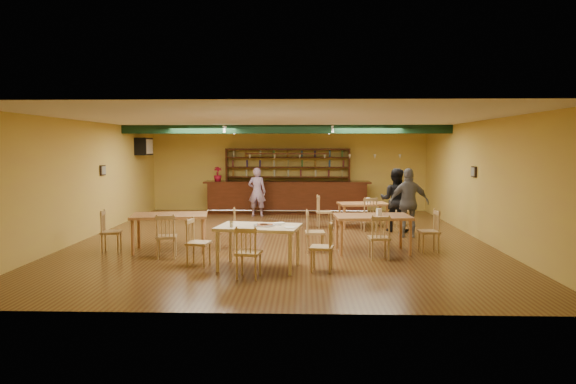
{
  "coord_description": "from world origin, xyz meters",
  "views": [
    {
      "loc": [
        0.57,
        -13.22,
        2.36
      ],
      "look_at": [
        0.14,
        0.6,
        1.15
      ],
      "focal_mm": 32.7,
      "sensor_mm": 36.0,
      "label": 1
    }
  ],
  "objects_px": {
    "near_table": "(259,247)",
    "dining_table_c": "(170,233)",
    "dining_table_d": "(372,234)",
    "patron_right_a": "(395,200)",
    "patron_bar": "(257,192)",
    "dining_table_b": "(363,215)",
    "bar_counter": "(287,197)"
  },
  "relations": [
    {
      "from": "dining_table_b",
      "to": "patron_right_a",
      "type": "relative_size",
      "value": 0.81
    },
    {
      "from": "dining_table_d",
      "to": "near_table",
      "type": "relative_size",
      "value": 1.07
    },
    {
      "from": "bar_counter",
      "to": "dining_table_b",
      "type": "bearing_deg",
      "value": -52.77
    },
    {
      "from": "near_table",
      "to": "patron_right_a",
      "type": "bearing_deg",
      "value": 62.23
    },
    {
      "from": "patron_bar",
      "to": "dining_table_d",
      "type": "bearing_deg",
      "value": 123.84
    },
    {
      "from": "dining_table_c",
      "to": "bar_counter",
      "type": "bearing_deg",
      "value": 61.17
    },
    {
      "from": "dining_table_c",
      "to": "near_table",
      "type": "relative_size",
      "value": 1.07
    },
    {
      "from": "bar_counter",
      "to": "dining_table_d",
      "type": "xyz_separation_m",
      "value": [
        2.12,
        -6.77,
        -0.15
      ]
    },
    {
      "from": "patron_right_a",
      "to": "near_table",
      "type": "bearing_deg",
      "value": 73.52
    },
    {
      "from": "dining_table_c",
      "to": "near_table",
      "type": "distance_m",
      "value": 2.7
    },
    {
      "from": "dining_table_c",
      "to": "patron_bar",
      "type": "distance_m",
      "value": 6.12
    },
    {
      "from": "dining_table_c",
      "to": "patron_right_a",
      "type": "distance_m",
      "value": 6.28
    },
    {
      "from": "dining_table_d",
      "to": "patron_bar",
      "type": "relative_size",
      "value": 1.0
    },
    {
      "from": "dining_table_d",
      "to": "patron_right_a",
      "type": "xyz_separation_m",
      "value": [
        1.0,
        2.91,
        0.46
      ]
    },
    {
      "from": "bar_counter",
      "to": "dining_table_b",
      "type": "relative_size",
      "value": 4.12
    },
    {
      "from": "dining_table_b",
      "to": "patron_bar",
      "type": "height_order",
      "value": "patron_bar"
    },
    {
      "from": "bar_counter",
      "to": "near_table",
      "type": "bearing_deg",
      "value": -91.87
    },
    {
      "from": "dining_table_d",
      "to": "bar_counter",
      "type": "bearing_deg",
      "value": 103.78
    },
    {
      "from": "dining_table_d",
      "to": "patron_right_a",
      "type": "distance_m",
      "value": 3.11
    },
    {
      "from": "patron_bar",
      "to": "patron_right_a",
      "type": "bearing_deg",
      "value": 149.83
    },
    {
      "from": "near_table",
      "to": "dining_table_c",
      "type": "bearing_deg",
      "value": 151.75
    },
    {
      "from": "patron_bar",
      "to": "patron_right_a",
      "type": "height_order",
      "value": "patron_right_a"
    },
    {
      "from": "dining_table_b",
      "to": "dining_table_d",
      "type": "xyz_separation_m",
      "value": [
        -0.2,
        -3.71,
        0.06
      ]
    },
    {
      "from": "bar_counter",
      "to": "dining_table_b",
      "type": "height_order",
      "value": "bar_counter"
    },
    {
      "from": "dining_table_b",
      "to": "patron_right_a",
      "type": "height_order",
      "value": "patron_right_a"
    },
    {
      "from": "near_table",
      "to": "dining_table_d",
      "type": "bearing_deg",
      "value": 43.28
    },
    {
      "from": "near_table",
      "to": "patron_right_a",
      "type": "xyz_separation_m",
      "value": [
        3.4,
        4.54,
        0.46
      ]
    },
    {
      "from": "near_table",
      "to": "patron_right_a",
      "type": "relative_size",
      "value": 0.89
    },
    {
      "from": "dining_table_c",
      "to": "dining_table_d",
      "type": "xyz_separation_m",
      "value": [
        4.55,
        -0.01,
        -0.0
      ]
    },
    {
      "from": "dining_table_c",
      "to": "near_table",
      "type": "bearing_deg",
      "value": -46.35
    },
    {
      "from": "dining_table_b",
      "to": "patron_bar",
      "type": "distance_m",
      "value": 4.02
    },
    {
      "from": "dining_table_c",
      "to": "dining_table_d",
      "type": "relative_size",
      "value": 1.0
    }
  ]
}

